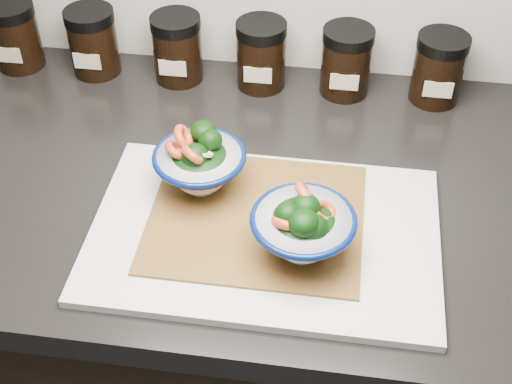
# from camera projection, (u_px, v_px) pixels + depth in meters

# --- Properties ---
(cabinet) EXTENTS (3.43, 0.58, 0.86)m
(cabinet) POSITION_uv_depth(u_px,v_px,m) (199.00, 360.00, 1.34)
(cabinet) COLOR black
(cabinet) RESTS_ON ground
(countertop) EXTENTS (3.50, 0.60, 0.04)m
(countertop) POSITION_uv_depth(u_px,v_px,m) (182.00, 183.00, 1.04)
(countertop) COLOR black
(countertop) RESTS_ON cabinet
(cutting_board) EXTENTS (0.45, 0.30, 0.01)m
(cutting_board) POSITION_uv_depth(u_px,v_px,m) (264.00, 234.00, 0.93)
(cutting_board) COLOR silver
(cutting_board) RESTS_ON countertop
(bamboo_mat) EXTENTS (0.28, 0.24, 0.00)m
(bamboo_mat) POSITION_uv_depth(u_px,v_px,m) (256.00, 218.00, 0.94)
(bamboo_mat) COLOR brown
(bamboo_mat) RESTS_ON cutting_board
(bowl_left) EXTENTS (0.13, 0.13, 0.10)m
(bowl_left) POSITION_uv_depth(u_px,v_px,m) (199.00, 164.00, 0.95)
(bowl_left) COLOR white
(bowl_left) RESTS_ON bamboo_mat
(bowl_right) EXTENTS (0.13, 0.13, 0.09)m
(bowl_right) POSITION_uv_depth(u_px,v_px,m) (303.00, 228.00, 0.86)
(bowl_right) COLOR white
(bowl_right) RESTS_ON bamboo_mat
(spice_jar_a) EXTENTS (0.08, 0.08, 0.11)m
(spice_jar_a) POSITION_uv_depth(u_px,v_px,m) (15.00, 35.00, 1.19)
(spice_jar_a) COLOR black
(spice_jar_a) RESTS_ON countertop
(spice_jar_b) EXTENTS (0.08, 0.08, 0.11)m
(spice_jar_b) POSITION_uv_depth(u_px,v_px,m) (93.00, 41.00, 1.18)
(spice_jar_b) COLOR black
(spice_jar_b) RESTS_ON countertop
(spice_jar_c) EXTENTS (0.08, 0.08, 0.11)m
(spice_jar_c) POSITION_uv_depth(u_px,v_px,m) (177.00, 48.00, 1.16)
(spice_jar_c) COLOR black
(spice_jar_c) RESTS_ON countertop
(spice_jar_d) EXTENTS (0.08, 0.08, 0.11)m
(spice_jar_d) POSITION_uv_depth(u_px,v_px,m) (261.00, 55.00, 1.15)
(spice_jar_d) COLOR black
(spice_jar_d) RESTS_ON countertop
(spice_jar_e) EXTENTS (0.08, 0.08, 0.11)m
(spice_jar_e) POSITION_uv_depth(u_px,v_px,m) (346.00, 61.00, 1.14)
(spice_jar_e) COLOR black
(spice_jar_e) RESTS_ON countertop
(spice_jar_f) EXTENTS (0.08, 0.08, 0.11)m
(spice_jar_f) POSITION_uv_depth(u_px,v_px,m) (439.00, 68.00, 1.12)
(spice_jar_f) COLOR black
(spice_jar_f) RESTS_ON countertop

